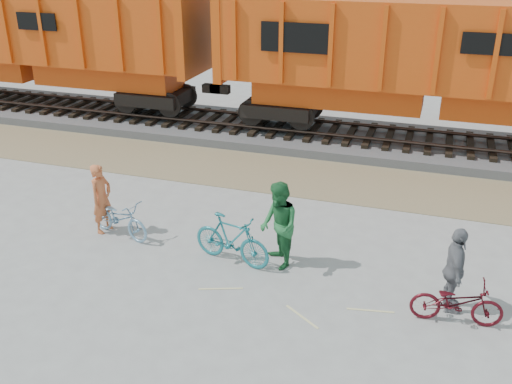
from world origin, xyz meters
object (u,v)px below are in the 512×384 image
at_px(bicycle_blue, 119,218).
at_px(bicycle_teal, 232,239).
at_px(person_solo, 102,198).
at_px(person_woman, 455,270).
at_px(hopper_car_center, 437,61).
at_px(person_man, 279,226).
at_px(bicycle_maroon, 457,302).
at_px(hopper_car_left, 36,37).

distance_m(bicycle_blue, bicycle_teal, 2.97).
height_order(person_solo, person_woman, person_woman).
relative_size(bicycle_blue, bicycle_teal, 0.95).
xyz_separation_m(hopper_car_center, person_man, (-2.68, -8.52, -2.05)).
distance_m(bicycle_maroon, person_solo, 8.22).
bearing_deg(hopper_car_center, person_man, -107.48).
xyz_separation_m(bicycle_teal, person_woman, (4.57, -0.34, 0.30)).
xyz_separation_m(bicycle_blue, person_solo, (-0.50, 0.10, 0.39)).
height_order(bicycle_blue, person_solo, person_solo).
height_order(person_solo, person_man, person_man).
xyz_separation_m(bicycle_blue, person_man, (3.95, -0.12, 0.49)).
distance_m(hopper_car_center, bicycle_maroon, 9.86).
bearing_deg(bicycle_teal, hopper_car_center, -10.59).
bearing_deg(bicycle_maroon, person_solo, 75.92).
xyz_separation_m(hopper_car_left, bicycle_maroon, (15.98, -9.47, -2.57)).
bearing_deg(bicycle_blue, hopper_car_center, -22.28).
relative_size(hopper_car_left, bicycle_teal, 7.51).
distance_m(hopper_car_left, bicycle_teal, 14.50).
xyz_separation_m(hopper_car_left, person_man, (12.32, -8.52, -2.05)).
bearing_deg(person_man, bicycle_blue, -125.95).
distance_m(hopper_car_center, person_solo, 11.16).
relative_size(hopper_car_center, person_man, 7.31).
bearing_deg(bicycle_teal, person_solo, 95.37).
height_order(hopper_car_center, bicycle_teal, hopper_car_center).
bearing_deg(person_solo, bicycle_teal, -89.56).
xyz_separation_m(hopper_car_center, person_woman, (0.88, -9.07, -2.14)).
height_order(hopper_car_left, person_solo, hopper_car_left).
bearing_deg(person_solo, person_man, -85.46).
bearing_deg(person_solo, hopper_car_center, -33.31).
distance_m(bicycle_teal, person_man, 1.09).
xyz_separation_m(hopper_car_center, person_solo, (-7.14, -8.30, -2.15)).
bearing_deg(person_woman, bicycle_blue, 76.77).
xyz_separation_m(hopper_car_left, bicycle_teal, (11.32, -8.72, -2.45)).
relative_size(bicycle_blue, bicycle_maroon, 1.07).
xyz_separation_m(bicycle_blue, person_woman, (7.52, -0.66, 0.40)).
relative_size(hopper_car_left, bicycle_blue, 7.94).
distance_m(hopper_car_center, person_woman, 9.36).
xyz_separation_m(bicycle_maroon, person_woman, (-0.10, 0.40, 0.43)).
xyz_separation_m(bicycle_maroon, person_solo, (-8.12, 1.16, 0.42)).
height_order(hopper_car_center, person_solo, hopper_car_center).
height_order(hopper_car_left, bicycle_maroon, hopper_car_left).
bearing_deg(bicycle_teal, person_woman, -82.00).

